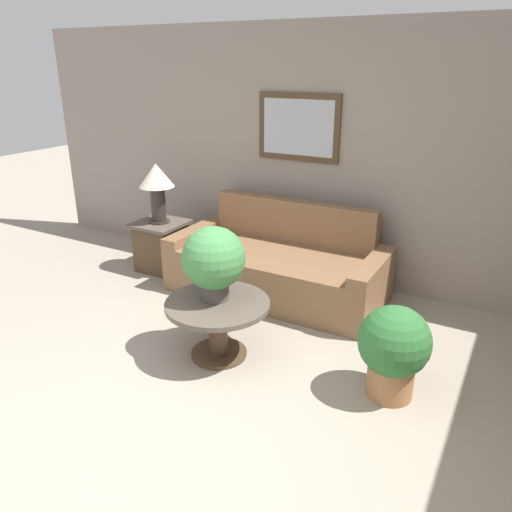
{
  "coord_description": "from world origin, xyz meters",
  "views": [
    {
      "loc": [
        1.67,
        -1.62,
        2.22
      ],
      "look_at": [
        -0.35,
        1.97,
        0.6
      ],
      "focal_mm": 35.0,
      "sensor_mm": 36.0,
      "label": 1
    }
  ],
  "objects": [
    {
      "name": "couch_main",
      "position": [
        -0.41,
        2.53,
        0.29
      ],
      "size": [
        2.13,
        0.96,
        0.89
      ],
      "color": "brown",
      "rests_on": "ground_plane"
    },
    {
      "name": "wall_back",
      "position": [
        -0.01,
        3.17,
        1.3
      ],
      "size": [
        7.96,
        0.09,
        2.6
      ],
      "color": "gray",
      "rests_on": "ground_plane"
    },
    {
      "name": "table_lamp",
      "position": [
        -1.85,
        2.45,
        1.01
      ],
      "size": [
        0.38,
        0.38,
        0.65
      ],
      "color": "#2D2823",
      "rests_on": "side_table"
    },
    {
      "name": "potted_plant_on_table",
      "position": [
        -0.34,
        1.29,
        0.8
      ],
      "size": [
        0.49,
        0.49,
        0.59
      ],
      "color": "#4C4742",
      "rests_on": "coffee_table"
    },
    {
      "name": "potted_plant_floor",
      "position": [
        1.04,
        1.42,
        0.38
      ],
      "size": [
        0.5,
        0.5,
        0.69
      ],
      "color": "#9E6B42",
      "rests_on": "ground_plane"
    },
    {
      "name": "ground_plane",
      "position": [
        0.0,
        0.0,
        0.0
      ],
      "size": [
        20.0,
        20.0,
        0.0
      ],
      "primitive_type": "plane",
      "color": "gray"
    },
    {
      "name": "side_table",
      "position": [
        -1.85,
        2.45,
        0.28
      ],
      "size": [
        0.53,
        0.53,
        0.56
      ],
      "color": "#4C3823",
      "rests_on": "ground_plane"
    },
    {
      "name": "coffee_table",
      "position": [
        -0.3,
        1.25,
        0.35
      ],
      "size": [
        0.82,
        0.82,
        0.48
      ],
      "color": "#4C3823",
      "rests_on": "ground_plane"
    }
  ]
}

